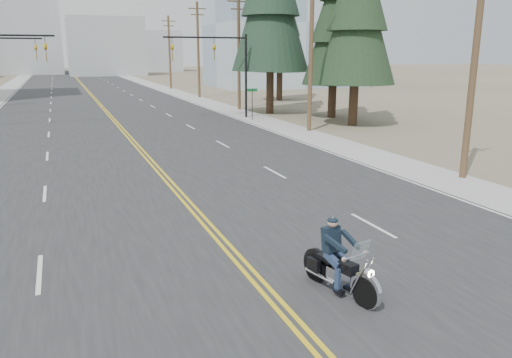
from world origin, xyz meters
The scene contains 20 objects.
ground_plane centered at (0.00, 0.00, 0.00)m, with size 400.00×400.00×0.00m, color #776D56.
road centered at (0.00, 70.00, 0.01)m, with size 20.00×200.00×0.01m, color #303033.
sidewalk_left centered at (-11.50, 70.00, 0.01)m, with size 3.00×200.00×0.01m, color #A5A5A0.
sidewalk_right centered at (11.50, 70.00, 0.01)m, with size 3.00×200.00×0.01m, color #A5A5A0.
traffic_mast_right centered at (8.98, 32.00, 4.94)m, with size 7.10×0.26×7.00m.
street_sign centered at (10.80, 30.00, 1.80)m, with size 0.90×0.06×2.62m.
utility_pole_a centered at (12.50, 8.00, 5.73)m, with size 2.20×0.30×11.00m.
utility_pole_b centered at (12.50, 23.00, 5.98)m, with size 2.20×0.30×11.50m.
utility_pole_c centered at (12.50, 38.00, 5.73)m, with size 2.20×0.30×11.00m.
utility_pole_d centered at (12.50, 53.00, 5.98)m, with size 2.20×0.30×11.50m.
utility_pole_e centered at (12.50, 70.00, 5.73)m, with size 2.20×0.30×11.00m.
glass_building centered at (32.00, 70.00, 10.00)m, with size 24.00×16.00×20.00m, color #9EB5CC.
haze_bldg_b centered at (8.00, 125.00, 7.00)m, with size 18.00×14.00×14.00m, color #ADB2B7.
haze_bldg_c centered at (40.00, 110.00, 9.00)m, with size 16.00×12.00×18.00m, color #B7BCC6.
haze_bldg_d centered at (-12.00, 140.00, 13.00)m, with size 20.00×15.00×26.00m, color #ADB2B7.
haze_bldg_e centered at (25.00, 150.00, 6.00)m, with size 14.00×14.00×12.00m, color #B7BCC6.
motorcyclist centered at (1.56, 0.32, 0.89)m, with size 0.98×2.29×1.79m, color black, non-canonical shape.
conifer_near centered at (17.01, 24.39, 9.12)m, with size 6.00×6.00×15.89m.
conifer_mid centered at (17.96, 29.28, 8.17)m, with size 5.34×5.34×14.23m.
conifer_far centered at (20.32, 45.77, 9.52)m, with size 6.20×6.20×16.60m.
Camera 1 is at (-4.15, -8.88, 5.46)m, focal length 35.00 mm.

